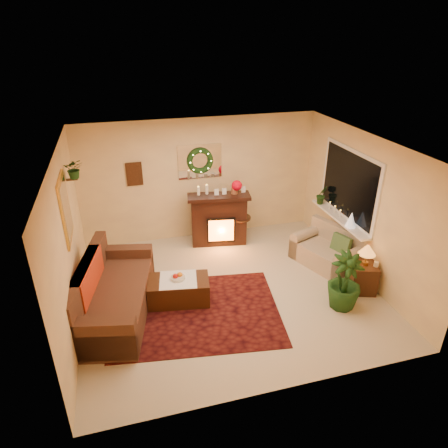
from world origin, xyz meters
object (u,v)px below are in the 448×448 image
object	(u,v)px
side_table_round	(240,228)
sofa	(115,291)
loveseat	(327,246)
fireplace	(219,220)
coffee_table	(179,291)
end_table_square	(363,277)

from	to	relation	value
side_table_round	sofa	bearing A→B (deg)	-145.92
loveseat	fireplace	bearing A→B (deg)	120.44
sofa	loveseat	bearing A→B (deg)	18.74
loveseat	coffee_table	xyz separation A→B (m)	(-2.96, -0.39, -0.21)
end_table_square	coffee_table	distance (m)	3.21
sofa	side_table_round	world-z (taller)	sofa
loveseat	end_table_square	size ratio (longest dim) A/B	2.47
end_table_square	sofa	bearing A→B (deg)	173.26
fireplace	coffee_table	world-z (taller)	fireplace
fireplace	side_table_round	bearing A→B (deg)	0.90
loveseat	side_table_round	xyz separation A→B (m)	(-1.34, 1.35, -0.10)
sofa	coffee_table	distance (m)	1.05
sofa	fireplace	bearing A→B (deg)	52.63
fireplace	coffee_table	distance (m)	2.18
coffee_table	fireplace	bearing A→B (deg)	66.40
side_table_round	end_table_square	bearing A→B (deg)	-56.09
end_table_square	coffee_table	world-z (taller)	end_table_square
end_table_square	fireplace	bearing A→B (deg)	130.21
sofa	loveseat	world-z (taller)	sofa
side_table_round	end_table_square	xyz separation A→B (m)	(1.54, -2.29, -0.05)
fireplace	loveseat	distance (m)	2.29
fireplace	end_table_square	world-z (taller)	fireplace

